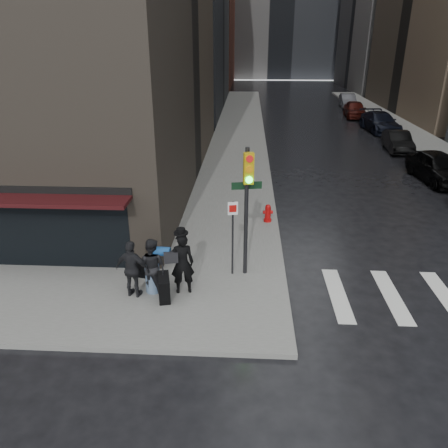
{
  "coord_description": "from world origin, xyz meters",
  "views": [
    {
      "loc": [
        0.69,
        -10.42,
        7.17
      ],
      "look_at": [
        -0.05,
        3.16,
        1.3
      ],
      "focal_mm": 35.0,
      "sensor_mm": 36.0,
      "label": 1
    }
  ],
  "objects_px": {
    "fire_hydrant": "(268,214)",
    "parked_car_5": "(348,101)",
    "man_jeans": "(152,265)",
    "traffic_light": "(246,196)",
    "parked_car_3": "(380,122)",
    "parked_car_4": "(355,109)",
    "parked_car_2": "(398,141)",
    "man_greycoat": "(133,269)",
    "parked_car_1": "(438,167)",
    "man_overcoat": "(178,267)"
  },
  "relations": [
    {
      "from": "fire_hydrant",
      "to": "parked_car_5",
      "type": "xyz_separation_m",
      "value": [
        9.91,
        33.05,
        0.22
      ]
    },
    {
      "from": "man_jeans",
      "to": "traffic_light",
      "type": "relative_size",
      "value": 0.42
    },
    {
      "from": "parked_car_3",
      "to": "parked_car_4",
      "type": "relative_size",
      "value": 1.18
    },
    {
      "from": "traffic_light",
      "to": "parked_car_2",
      "type": "bearing_deg",
      "value": 48.67
    },
    {
      "from": "man_greycoat",
      "to": "parked_car_3",
      "type": "bearing_deg",
      "value": -106.47
    },
    {
      "from": "man_jeans",
      "to": "parked_car_4",
      "type": "relative_size",
      "value": 0.38
    },
    {
      "from": "parked_car_2",
      "to": "parked_car_5",
      "type": "xyz_separation_m",
      "value": [
        0.74,
        20.03,
        0.04
      ]
    },
    {
      "from": "man_jeans",
      "to": "man_greycoat",
      "type": "relative_size",
      "value": 0.98
    },
    {
      "from": "parked_car_3",
      "to": "traffic_light",
      "type": "bearing_deg",
      "value": -118.73
    },
    {
      "from": "fire_hydrant",
      "to": "parked_car_1",
      "type": "height_order",
      "value": "parked_car_1"
    },
    {
      "from": "man_greycoat",
      "to": "traffic_light",
      "type": "height_order",
      "value": "traffic_light"
    },
    {
      "from": "man_jeans",
      "to": "traffic_light",
      "type": "height_order",
      "value": "traffic_light"
    },
    {
      "from": "traffic_light",
      "to": "parked_car_5",
      "type": "bearing_deg",
      "value": 62.59
    },
    {
      "from": "traffic_light",
      "to": "parked_car_1",
      "type": "relative_size",
      "value": 0.88
    },
    {
      "from": "parked_car_1",
      "to": "parked_car_5",
      "type": "distance_m",
      "value": 26.72
    },
    {
      "from": "man_greycoat",
      "to": "parked_car_1",
      "type": "xyz_separation_m",
      "value": [
        13.3,
        12.19,
        -0.23
      ]
    },
    {
      "from": "man_jeans",
      "to": "parked_car_2",
      "type": "bearing_deg",
      "value": -111.21
    },
    {
      "from": "man_greycoat",
      "to": "parked_car_1",
      "type": "height_order",
      "value": "man_greycoat"
    },
    {
      "from": "parked_car_3",
      "to": "parked_car_5",
      "type": "relative_size",
      "value": 1.24
    },
    {
      "from": "man_overcoat",
      "to": "parked_car_1",
      "type": "height_order",
      "value": "man_overcoat"
    },
    {
      "from": "parked_car_2",
      "to": "parked_car_4",
      "type": "bearing_deg",
      "value": 93.91
    },
    {
      "from": "man_overcoat",
      "to": "fire_hydrant",
      "type": "bearing_deg",
      "value": -129.28
    },
    {
      "from": "man_jeans",
      "to": "fire_hydrant",
      "type": "bearing_deg",
      "value": -109.72
    },
    {
      "from": "man_jeans",
      "to": "parked_car_1",
      "type": "relative_size",
      "value": 0.37
    },
    {
      "from": "traffic_light",
      "to": "parked_car_3",
      "type": "bearing_deg",
      "value": 54.78
    },
    {
      "from": "man_overcoat",
      "to": "parked_car_1",
      "type": "bearing_deg",
      "value": -147.92
    },
    {
      "from": "parked_car_1",
      "to": "man_overcoat",
      "type": "bearing_deg",
      "value": -140.3
    },
    {
      "from": "man_jeans",
      "to": "man_greycoat",
      "type": "xyz_separation_m",
      "value": [
        -0.49,
        -0.29,
        0.02
      ]
    },
    {
      "from": "man_greycoat",
      "to": "parked_car_2",
      "type": "relative_size",
      "value": 0.43
    },
    {
      "from": "traffic_light",
      "to": "parked_car_3",
      "type": "distance_m",
      "value": 26.46
    },
    {
      "from": "man_overcoat",
      "to": "parked_car_1",
      "type": "xyz_separation_m",
      "value": [
        12.01,
        12.02,
        -0.24
      ]
    },
    {
      "from": "parked_car_1",
      "to": "parked_car_2",
      "type": "relative_size",
      "value": 1.15
    },
    {
      "from": "fire_hydrant",
      "to": "parked_car_2",
      "type": "bearing_deg",
      "value": 54.84
    },
    {
      "from": "man_overcoat",
      "to": "parked_car_4",
      "type": "bearing_deg",
      "value": -123.53
    },
    {
      "from": "traffic_light",
      "to": "parked_car_4",
      "type": "bearing_deg",
      "value": 60.48
    },
    {
      "from": "fire_hydrant",
      "to": "parked_car_1",
      "type": "distance_m",
      "value": 11.18
    },
    {
      "from": "man_overcoat",
      "to": "parked_car_2",
      "type": "distance_m",
      "value": 22.21
    },
    {
      "from": "man_overcoat",
      "to": "parked_car_1",
      "type": "distance_m",
      "value": 16.99
    },
    {
      "from": "fire_hydrant",
      "to": "parked_car_5",
      "type": "distance_m",
      "value": 34.51
    },
    {
      "from": "man_overcoat",
      "to": "parked_car_1",
      "type": "relative_size",
      "value": 0.45
    },
    {
      "from": "parked_car_2",
      "to": "parked_car_1",
      "type": "bearing_deg",
      "value": -85.64
    },
    {
      "from": "traffic_light",
      "to": "parked_car_4",
      "type": "relative_size",
      "value": 0.91
    },
    {
      "from": "man_greycoat",
      "to": "parked_car_2",
      "type": "height_order",
      "value": "man_greycoat"
    },
    {
      "from": "man_jeans",
      "to": "parked_car_2",
      "type": "height_order",
      "value": "man_jeans"
    },
    {
      "from": "man_overcoat",
      "to": "parked_car_5",
      "type": "distance_m",
      "value": 40.76
    },
    {
      "from": "man_jeans",
      "to": "traffic_light",
      "type": "distance_m",
      "value": 3.44
    },
    {
      "from": "parked_car_2",
      "to": "traffic_light",
      "type": "bearing_deg",
      "value": -115.88
    },
    {
      "from": "man_overcoat",
      "to": "man_jeans",
      "type": "xyz_separation_m",
      "value": [
        -0.8,
        0.12,
        -0.02
      ]
    },
    {
      "from": "man_overcoat",
      "to": "man_jeans",
      "type": "relative_size",
      "value": 1.23
    },
    {
      "from": "parked_car_1",
      "to": "parked_car_5",
      "type": "bearing_deg",
      "value": 83.14
    }
  ]
}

